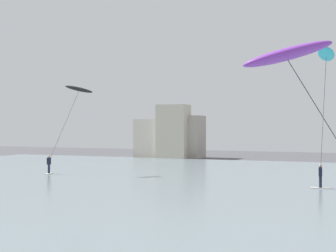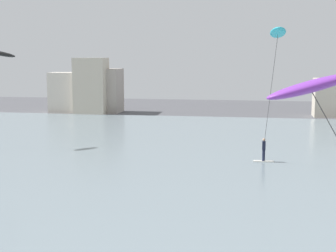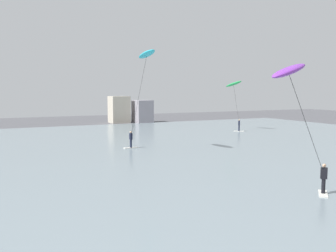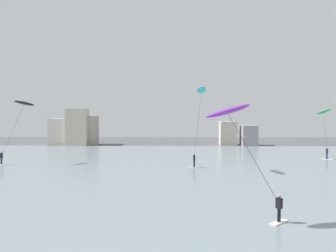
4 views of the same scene
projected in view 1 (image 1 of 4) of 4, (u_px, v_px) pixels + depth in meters
The scene contains 5 objects.
water_bay at pixel (270, 189), 33.68m from camera, with size 84.00×52.00×0.10m, color gray.
far_shore_buildings at pixel (232, 138), 63.74m from camera, with size 40.31×5.38×7.16m.
kitesurfer_black at pixel (74, 101), 43.54m from camera, with size 4.13×2.85×7.96m.
kitesurfer_cyan at pixel (326, 68), 31.00m from camera, with size 1.80×4.41×9.14m.
kitesurfer_purple at pixel (300, 77), 14.94m from camera, with size 5.13×1.79×6.99m.
Camera 1 is at (6.35, -3.67, 4.34)m, focal length 52.74 mm.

